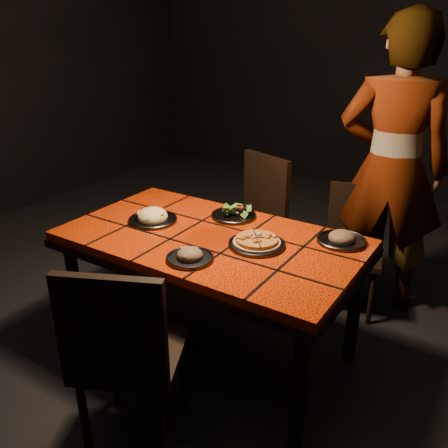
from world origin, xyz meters
The scene contains 11 objects.
room_shell centered at (0.00, 0.00, 1.50)m, with size 6.04×7.04×3.08m.
dining_table centered at (0.00, 0.00, 0.67)m, with size 1.62×0.92×0.75m.
chair_near centered at (0.10, -0.79, 0.55)m, with size 0.58×0.58×0.97m.
chair_far_left centered at (-0.21, 0.86, 0.55)m, with size 0.55×0.55×0.96m.
chair_far_right centered at (0.50, 0.95, 0.48)m, with size 0.46×0.46×0.84m.
diner centered at (0.65, 1.09, 0.95)m, with size 0.70×0.46×1.91m, color brown.
plate_pizza centered at (0.27, 0.03, 0.77)m, with size 0.35×0.35×0.04m.
plate_pasta centered at (-0.40, -0.01, 0.77)m, with size 0.28×0.28×0.09m.
plate_salad centered at (-0.04, 0.30, 0.78)m, with size 0.27×0.27×0.07m.
plate_mushroom_a centered at (0.07, -0.28, 0.77)m, with size 0.24×0.24×0.08m.
plate_mushroom_b centered at (0.62, 0.31, 0.77)m, with size 0.26×0.26×0.08m.
Camera 1 is at (1.33, -1.92, 1.82)m, focal length 38.00 mm.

